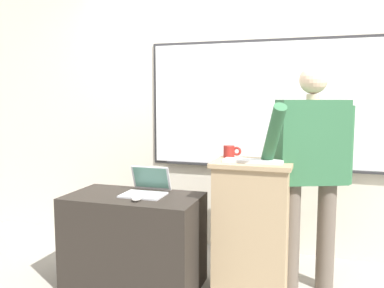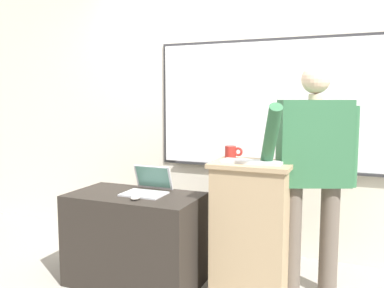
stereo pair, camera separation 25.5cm
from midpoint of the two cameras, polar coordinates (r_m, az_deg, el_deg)
back_wall at (r=3.76m, az=8.52°, el=5.52°), size 6.40×0.17×2.67m
lectern_podium at (r=2.97m, az=10.85°, el=-11.62°), size 0.55×0.42×0.95m
side_desk at (r=3.14m, az=-5.62°, el=-13.14°), size 0.98×0.54×0.69m
person_presenter at (r=2.96m, az=19.00°, el=-2.65°), size 0.65×0.67×1.62m
laptop at (r=3.07m, az=-3.74°, el=-5.86°), size 0.31×0.30×0.20m
wireless_keyboard at (r=2.80m, az=11.03°, el=-2.51°), size 0.41×0.13×0.02m
computer_mouse_by_laptop at (r=2.87m, az=-5.35°, el=-7.49°), size 0.06×0.10×0.03m
coffee_mug at (r=3.03m, az=7.97°, el=-1.12°), size 0.13×0.08×0.09m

